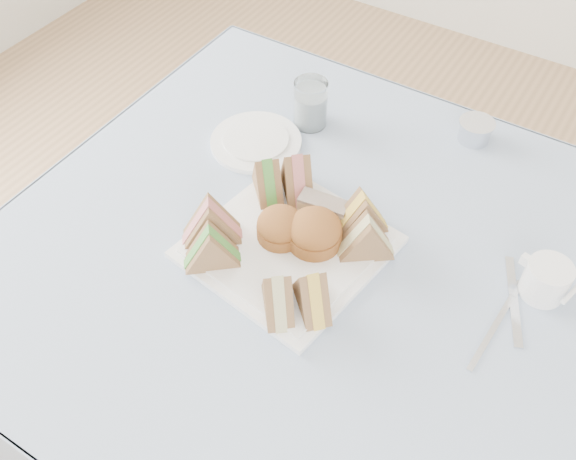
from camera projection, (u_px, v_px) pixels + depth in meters
The scene contains 21 objects.
floor at pixel (297, 430), 1.66m from camera, with size 4.00×4.00×0.00m, color #9E7751.
table at pixel (299, 357), 1.39m from camera, with size 0.90×0.90×0.74m, color brown.
tablecloth at pixel (302, 247), 1.11m from camera, with size 1.02×1.02×0.01m, color #9EA7C7.
serving_plate at pixel (288, 247), 1.09m from camera, with size 0.30×0.30×0.01m, color white.
sandwich_fl_a at pixel (211, 220), 1.07m from camera, with size 0.10×0.05×0.09m, color brown, non-canonical shape.
sandwich_fl_b at pixel (211, 246), 1.03m from camera, with size 0.09×0.04×0.08m, color brown, non-canonical shape.
sandwich_fr_a at pixel (312, 290), 0.98m from camera, with size 0.09×0.04×0.08m, color brown, non-canonical shape.
sandwich_fr_b at pixel (278, 293), 0.97m from camera, with size 0.09×0.04×0.08m, color brown, non-canonical shape.
sandwich_bl_a at pixel (267, 176), 1.14m from camera, with size 0.09×0.04×0.08m, color brown, non-canonical shape.
sandwich_bl_b at pixel (297, 173), 1.14m from camera, with size 0.10×0.05×0.09m, color brown, non-canonical shape.
sandwich_br_a at pixel (367, 236), 1.05m from camera, with size 0.10×0.04×0.08m, color brown, non-canonical shape.
sandwich_br_b at pixel (362, 212), 1.08m from camera, with size 0.10×0.04×0.08m, color brown, non-canonical shape.
scone_left at pixel (280, 226), 1.08m from camera, with size 0.08×0.08×0.06m, color #A6672D.
scone_right at pixel (315, 231), 1.07m from camera, with size 0.09×0.09×0.06m, color #A6672D.
pastry_slice at pixel (324, 209), 1.12m from camera, with size 0.09×0.04×0.04m, color beige.
side_plate at pixel (256, 142), 1.28m from camera, with size 0.18×0.18×0.01m, color white.
water_glass at pixel (310, 104), 1.28m from camera, with size 0.07×0.07×0.10m, color white.
tea_strainer at pixel (475, 132), 1.27m from camera, with size 0.07×0.07×0.04m, color silver.
knife at pixel (513, 300), 1.03m from camera, with size 0.01×0.18×0.00m, color silver.
fork at pixel (492, 332), 0.99m from camera, with size 0.01×0.16×0.00m, color silver.
creamer_jug at pixel (546, 280), 1.02m from camera, with size 0.07×0.07×0.06m, color white.
Camera 1 is at (0.36, -0.61, 1.59)m, focal length 40.00 mm.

